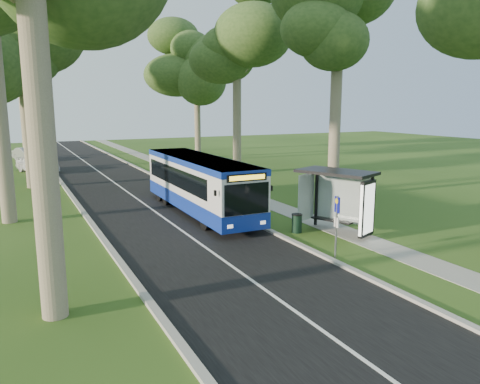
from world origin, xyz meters
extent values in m
plane|color=#2A4917|center=(0.00, 0.00, 0.00)|extent=(120.00, 120.00, 0.00)
cube|color=black|center=(-3.50, 10.00, 0.01)|extent=(7.00, 100.00, 0.02)
cube|color=#9E9B93|center=(0.00, 10.00, 0.06)|extent=(0.25, 100.00, 0.12)
cube|color=#9E9B93|center=(-7.00, 10.00, 0.06)|extent=(0.25, 100.00, 0.12)
cube|color=white|center=(-3.50, 10.00, 0.02)|extent=(0.12, 100.00, 0.00)
cube|color=gray|center=(3.00, 10.00, 0.01)|extent=(1.50, 100.00, 0.02)
cube|color=silver|center=(-1.39, 5.79, 1.64)|extent=(2.40, 11.08, 2.63)
cube|color=navy|center=(-1.39, 5.79, 0.69)|extent=(2.43, 11.11, 0.74)
cube|color=navy|center=(-1.39, 5.79, 2.80)|extent=(2.43, 11.11, 0.29)
cube|color=black|center=(-1.39, 0.24, 1.75)|extent=(2.07, 0.07, 1.34)
cube|color=yellow|center=(-1.39, 0.20, 2.67)|extent=(1.66, 0.03, 0.20)
cube|color=black|center=(-1.39, 0.31, 0.46)|extent=(2.21, 0.14, 0.28)
cylinder|color=black|center=(-2.42, 2.38, 0.48)|extent=(0.27, 0.96, 0.96)
cylinder|color=black|center=(-0.36, 2.38, 0.48)|extent=(0.27, 0.96, 0.96)
cylinder|color=black|center=(-2.42, 9.01, 0.48)|extent=(0.27, 0.96, 0.96)
cylinder|color=black|center=(-0.36, 9.01, 0.48)|extent=(0.27, 0.96, 0.96)
cylinder|color=gray|center=(0.40, -3.46, 1.19)|extent=(0.08, 0.08, 2.38)
cube|color=#0D1193|center=(0.40, -3.46, 2.05)|extent=(0.09, 0.34, 0.59)
cylinder|color=yellow|center=(0.36, -3.46, 2.19)|extent=(0.05, 0.21, 0.21)
cube|color=white|center=(0.40, -3.46, 1.38)|extent=(0.09, 0.29, 0.38)
cube|color=black|center=(3.15, -2.08, 1.35)|extent=(0.14, 0.14, 2.70)
cube|color=black|center=(3.15, 0.69, 1.35)|extent=(0.14, 0.14, 2.70)
cube|color=black|center=(2.48, -0.69, 2.77)|extent=(2.93, 3.73, 0.13)
cube|color=silver|center=(3.24, -0.69, 1.46)|extent=(1.11, 2.56, 2.16)
cube|color=black|center=(2.48, -2.21, 1.35)|extent=(1.11, 0.60, 2.38)
cube|color=white|center=(2.48, -2.29, 1.35)|extent=(0.85, 0.38, 2.11)
cube|color=black|center=(2.80, -0.37, 0.49)|extent=(1.14, 1.95, 0.06)
cylinder|color=black|center=(1.05, 0.17, 0.41)|extent=(0.45, 0.45, 0.81)
cylinder|color=black|center=(1.05, 0.17, 0.83)|extent=(0.49, 0.49, 0.05)
imported|color=white|center=(-8.17, 25.86, 0.79)|extent=(3.63, 5.01, 1.59)
imported|color=#999BA0|center=(-8.58, 35.03, 0.67)|extent=(2.84, 4.29, 1.34)
cylinder|color=#7A6B56|center=(-9.50, -4.00, 5.76)|extent=(0.69, 0.69, 11.52)
cylinder|color=#7A6B56|center=(-9.00, 18.00, 4.95)|extent=(0.64, 0.64, 9.89)
ellipsoid|color=#2B481C|center=(-9.00, 18.00, 10.18)|extent=(5.20, 5.20, 6.79)
cylinder|color=#7A6B56|center=(-8.50, 38.00, 5.82)|extent=(0.69, 0.69, 11.63)
ellipsoid|color=#2B481C|center=(-8.50, 38.00, 11.96)|extent=(5.20, 5.20, 7.98)
cylinder|color=#7A6B56|center=(7.50, 6.00, 5.65)|extent=(0.68, 0.68, 11.30)
cylinder|color=#7A6B56|center=(6.80, 18.00, 5.68)|extent=(0.68, 0.68, 11.37)
ellipsoid|color=#2B481C|center=(6.80, 18.00, 11.69)|extent=(5.20, 5.20, 7.80)
cylinder|color=#7A6B56|center=(8.00, 30.00, 5.03)|extent=(0.65, 0.65, 10.06)
ellipsoid|color=#2B481C|center=(8.00, 30.00, 10.35)|extent=(5.20, 5.20, 6.90)
camera|label=1|loc=(-10.30, -16.91, 5.70)|focal=35.00mm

